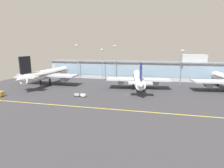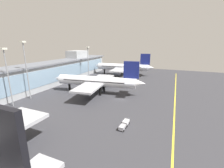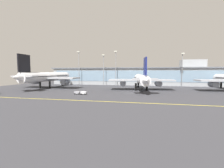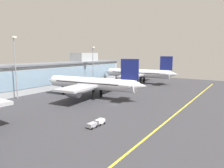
{
  "view_description": "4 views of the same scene",
  "coord_description": "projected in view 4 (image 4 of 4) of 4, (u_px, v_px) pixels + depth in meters",
  "views": [
    {
      "loc": [
        10.45,
        -81.68,
        22.41
      ],
      "look_at": [
        -9.5,
        7.36,
        3.55
      ],
      "focal_mm": 27.35,
      "sensor_mm": 36.0,
      "label": 1
    },
    {
      "loc": [
        -60.4,
        -20.54,
        23.92
      ],
      "look_at": [
        9.19,
        8.13,
        4.01
      ],
      "focal_mm": 24.64,
      "sensor_mm": 36.0,
      "label": 2
    },
    {
      "loc": [
        6.01,
        -71.29,
        9.95
      ],
      "look_at": [
        -9.86,
        3.89,
        3.86
      ],
      "focal_mm": 24.54,
      "sensor_mm": 36.0,
      "label": 3
    },
    {
      "loc": [
        -60.61,
        -39.39,
        18.3
      ],
      "look_at": [
        5.83,
        5.1,
        6.3
      ],
      "focal_mm": 32.84,
      "sensor_mm": 36.0,
      "label": 4
    }
  ],
  "objects": [
    {
      "name": "ground_plane",
      "position": [
        115.0,
        104.0,
        74.19
      ],
      "size": [
        186.39,
        186.39,
        0.0
      ],
      "primitive_type": "plane",
      "color": "#38383D"
    },
    {
      "name": "baggage_tug_near",
      "position": [
        96.0,
        123.0,
        51.85
      ],
      "size": [
        5.65,
        1.88,
        1.4
      ],
      "rotation": [
        0.0,
        0.0,
        6.25
      ],
      "color": "black",
      "rests_on": "ground"
    },
    {
      "name": "apron_light_mast_west",
      "position": [
        93.0,
        60.0,
        115.12
      ],
      "size": [
        1.8,
        1.8,
        21.95
      ],
      "color": "gray",
      "rests_on": "ground"
    },
    {
      "name": "taxiway_centreline_stripe",
      "position": [
        175.0,
        114.0,
        62.09
      ],
      "size": [
        149.11,
        0.5,
        0.01
      ],
      "primitive_type": "cube",
      "color": "yellow",
      "rests_on": "ground"
    },
    {
      "name": "airliner_far_right",
      "position": [
        138.0,
        73.0,
        126.18
      ],
      "size": [
        40.95,
        47.59,
        16.63
      ],
      "rotation": [
        0.0,
        0.0,
        1.66
      ],
      "color": "black",
      "rests_on": "ground"
    },
    {
      "name": "apron_light_mast_centre",
      "position": [
        15.0,
        59.0,
        80.98
      ],
      "size": [
        1.8,
        1.8,
        24.96
      ],
      "color": "gray",
      "rests_on": "ground"
    },
    {
      "name": "airliner_near_right",
      "position": [
        91.0,
        84.0,
        84.59
      ],
      "size": [
        35.93,
        47.22,
        16.24
      ],
      "rotation": [
        0.0,
        0.0,
        1.7
      ],
      "color": "black",
      "rests_on": "ground"
    },
    {
      "name": "terminal_building",
      "position": [
        36.0,
        76.0,
        100.64
      ],
      "size": [
        136.13,
        14.0,
        18.58
      ],
      "color": "#ADB2B7",
      "rests_on": "ground"
    }
  ]
}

